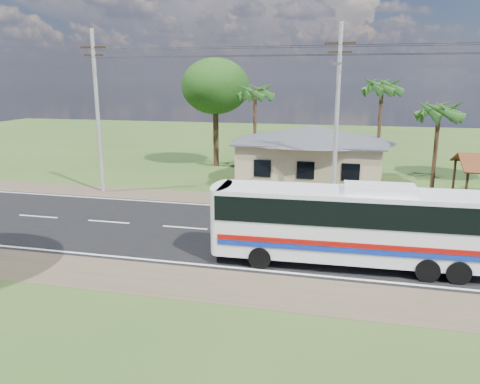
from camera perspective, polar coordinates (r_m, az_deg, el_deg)
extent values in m
plane|color=#2A4A1A|center=(24.18, 3.38, -5.16)|extent=(120.00, 120.00, 0.00)
cube|color=black|center=(24.18, 3.38, -5.14)|extent=(120.00, 10.00, 0.02)
cube|color=brown|center=(30.33, 5.55, -1.28)|extent=(120.00, 3.00, 0.01)
cube|color=brown|center=(18.27, -0.29, -11.57)|extent=(120.00, 3.00, 0.01)
cube|color=silver|center=(28.61, 5.04, -2.15)|extent=(120.00, 0.15, 0.01)
cube|color=silver|center=(19.86, 0.96, -9.36)|extent=(120.00, 0.15, 0.01)
cube|color=silver|center=(24.17, 3.38, -5.11)|extent=(120.00, 0.15, 0.01)
cube|color=tan|center=(36.21, 8.62, 3.65)|extent=(10.00, 8.00, 3.20)
cube|color=#4C4F54|center=(35.96, 8.71, 6.24)|extent=(10.60, 8.60, 0.10)
pyramid|color=#4C4F54|center=(35.83, 8.78, 8.07)|extent=(12.40, 10.00, 1.20)
cube|color=black|center=(32.66, 2.74, 2.89)|extent=(1.20, 0.08, 1.20)
cube|color=black|center=(32.25, 7.99, 2.63)|extent=(1.20, 0.08, 1.20)
cube|color=black|center=(32.11, 13.33, 2.35)|extent=(1.20, 0.08, 1.20)
cylinder|color=#362213|center=(30.72, 25.83, 0.07)|extent=(0.16, 0.16, 2.60)
cylinder|color=#362213|center=(34.16, 24.61, 1.45)|extent=(0.16, 0.16, 2.60)
cylinder|color=#9E9E99|center=(33.70, -16.97, 9.17)|extent=(0.26, 0.26, 11.00)
cube|color=#362213|center=(33.68, -17.50, 16.47)|extent=(1.80, 0.12, 0.12)
cube|color=#362213|center=(33.66, -17.44, 15.63)|extent=(1.40, 0.10, 0.10)
cylinder|color=#9E9E99|center=(29.16, 11.71, 8.87)|extent=(0.26, 0.26, 11.00)
cube|color=#362213|center=(29.14, 12.14, 17.32)|extent=(1.80, 0.12, 0.12)
cube|color=#362213|center=(29.11, 12.09, 16.34)|extent=(1.40, 0.10, 0.10)
cylinder|color=gray|center=(28.08, 11.95, 15.02)|extent=(0.08, 2.00, 0.08)
cube|color=gray|center=(27.08, 11.88, 15.09)|extent=(0.50, 0.18, 0.12)
cylinder|color=black|center=(30.45, -3.81, 17.03)|extent=(16.00, 0.02, 0.02)
cylinder|color=black|center=(29.84, 27.22, 15.69)|extent=(15.00, 0.02, 0.02)
cylinder|color=#47301E|center=(34.35, 22.71, 4.58)|extent=(0.28, 0.28, 6.00)
cylinder|color=#47301E|center=(38.32, 16.59, 7.04)|extent=(0.28, 0.28, 7.50)
cylinder|color=#47301E|center=(39.59, 1.82, 7.43)|extent=(0.28, 0.28, 7.00)
cylinder|color=#47301E|center=(42.54, -2.96, 7.14)|extent=(0.50, 0.50, 5.95)
ellipsoid|color=#18380F|center=(42.27, -3.03, 12.77)|extent=(6.00, 6.00, 4.92)
cube|color=white|center=(20.24, 13.70, -3.80)|extent=(11.49, 2.78, 2.85)
cube|color=black|center=(20.04, 13.82, -1.86)|extent=(11.54, 2.84, 1.05)
cube|color=black|center=(20.65, -2.25, -1.96)|extent=(0.19, 2.19, 1.71)
cube|color=#970C09|center=(19.26, 13.74, -6.35)|extent=(11.21, 0.44, 0.21)
cube|color=#0D2898|center=(19.34, 13.70, -7.01)|extent=(11.21, 0.44, 0.21)
cube|color=white|center=(19.90, 16.69, 0.40)|extent=(2.91, 1.62, 0.29)
cylinder|color=black|center=(19.84, 2.45, -7.99)|extent=(0.96, 0.37, 0.95)
cylinder|color=black|center=(21.87, 3.35, -5.91)|extent=(0.96, 0.37, 0.95)
cylinder|color=black|center=(20.01, 21.86, -8.82)|extent=(0.96, 0.37, 0.95)
cylinder|color=black|center=(22.02, 20.88, -6.68)|extent=(0.96, 0.37, 0.95)
cylinder|color=black|center=(20.26, 25.07, -8.86)|extent=(0.96, 0.37, 0.95)
cylinder|color=black|center=(22.25, 23.79, -6.75)|extent=(0.96, 0.37, 0.95)
imported|color=black|center=(29.44, 16.58, -1.46)|extent=(1.56, 0.64, 0.80)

